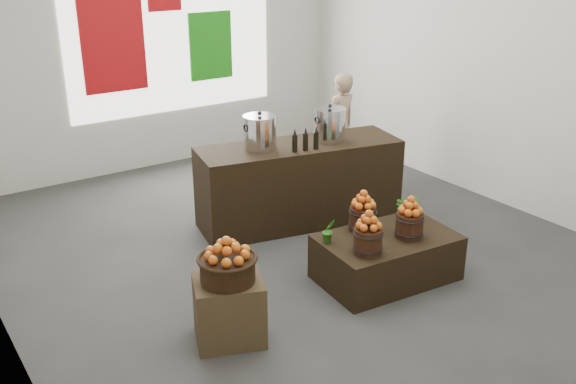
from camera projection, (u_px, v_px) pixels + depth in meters
ground at (293, 248)px, 7.14m from camera, size 7.00×7.00×0.00m
back_wall at (152, 30)px, 9.07m from camera, size 6.00×0.04×4.00m
back_opening at (172, 28)px, 9.22m from camera, size 3.20×0.02×2.40m
deco_red_left at (113, 41)px, 8.77m from camera, size 0.90×0.04×1.40m
deco_green_right at (211, 46)px, 9.63m from camera, size 0.70×0.04×1.00m
crate at (229, 310)px, 5.43m from camera, size 0.70×0.64×0.57m
wicker_basket at (228, 270)px, 5.29m from camera, size 0.46×0.46×0.21m
apples_in_basket at (227, 248)px, 5.21m from camera, size 0.36×0.36×0.19m
display_table at (386, 257)px, 6.44m from camera, size 1.42×0.95×0.47m
apple_bucket_front_left at (368, 241)px, 5.98m from camera, size 0.27×0.27×0.25m
apples_in_bucket_front_left at (369, 220)px, 5.90m from camera, size 0.20×0.20×0.18m
apple_bucket_front_right at (409, 225)px, 6.30m from camera, size 0.27×0.27×0.25m
apples_in_bucket_front_right at (411, 205)px, 6.22m from camera, size 0.20×0.20×0.18m
apple_bucket_rear at (363, 219)px, 6.45m from camera, size 0.27×0.27×0.25m
apples_in_bucket_rear at (363, 199)px, 6.37m from camera, size 0.20×0.20×0.18m
herb_garnish_right at (407, 207)px, 6.68m from camera, size 0.32×0.30×0.29m
herb_garnish_left at (329, 231)px, 6.20m from camera, size 0.14×0.12×0.24m
counter at (299, 183)px, 7.65m from camera, size 2.50×1.24×0.98m
stock_pot_left at (260, 133)px, 7.23m from camera, size 0.37×0.37×0.37m
stock_pot_center at (329, 125)px, 7.54m from camera, size 0.37×0.37×0.37m
oil_cruets at (308, 139)px, 7.21m from camera, size 0.27×0.12×0.27m
shopper at (340, 127)px, 8.94m from camera, size 0.60×0.45×1.52m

